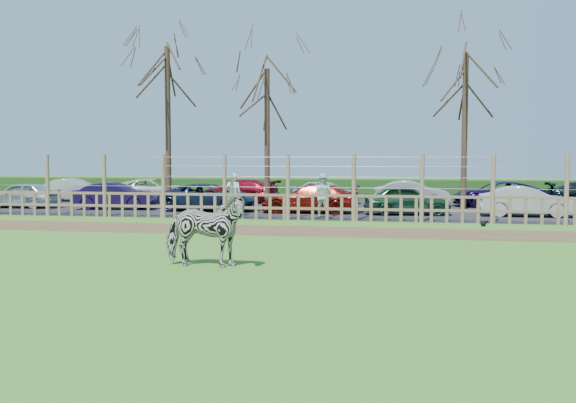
% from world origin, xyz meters
% --- Properties ---
extents(ground, '(120.00, 120.00, 0.00)m').
position_xyz_m(ground, '(0.00, 0.00, 0.00)').
color(ground, '#60A637').
rests_on(ground, ground).
extents(dirt_strip, '(34.00, 2.80, 0.01)m').
position_xyz_m(dirt_strip, '(0.00, 4.50, 0.01)').
color(dirt_strip, brown).
rests_on(dirt_strip, ground).
extents(asphalt, '(44.00, 13.00, 0.04)m').
position_xyz_m(asphalt, '(0.00, 14.50, 0.02)').
color(asphalt, '#232326').
rests_on(asphalt, ground).
extents(hedge, '(46.00, 2.00, 1.10)m').
position_xyz_m(hedge, '(0.00, 21.50, 0.55)').
color(hedge, '#1E4716').
rests_on(hedge, ground).
extents(fence, '(30.16, 0.16, 2.50)m').
position_xyz_m(fence, '(0.00, 8.00, 0.80)').
color(fence, brown).
rests_on(fence, ground).
extents(tree_left, '(4.80, 4.80, 7.88)m').
position_xyz_m(tree_left, '(-6.50, 12.50, 5.62)').
color(tree_left, '#3D2B1E').
rests_on(tree_left, ground).
extents(tree_mid, '(4.80, 4.80, 6.83)m').
position_xyz_m(tree_mid, '(-2.00, 13.50, 4.87)').
color(tree_mid, '#3D2B1E').
rests_on(tree_mid, ground).
extents(tree_right, '(4.80, 4.80, 7.35)m').
position_xyz_m(tree_right, '(7.00, 14.00, 5.24)').
color(tree_right, '#3D2B1E').
rests_on(tree_right, ground).
extents(zebra, '(1.93, 0.90, 1.62)m').
position_xyz_m(zebra, '(0.09, -2.62, 0.81)').
color(zebra, gray).
rests_on(zebra, ground).
extents(visitor_a, '(0.67, 0.48, 1.72)m').
position_xyz_m(visitor_a, '(-2.33, 8.65, 0.90)').
color(visitor_a, silver).
rests_on(visitor_a, asphalt).
extents(visitor_b, '(0.94, 0.79, 1.72)m').
position_xyz_m(visitor_b, '(1.21, 8.82, 0.90)').
color(visitor_b, silver).
rests_on(visitor_b, asphalt).
extents(crow, '(0.27, 0.20, 0.22)m').
position_xyz_m(crow, '(7.09, 7.00, 0.11)').
color(crow, black).
rests_on(crow, ground).
extents(car_0, '(3.55, 1.48, 1.20)m').
position_xyz_m(car_0, '(-13.22, 11.15, 0.64)').
color(car_0, '#ACBCB6').
rests_on(car_0, asphalt).
extents(car_1, '(3.76, 1.65, 1.20)m').
position_xyz_m(car_1, '(-8.53, 11.15, 0.64)').
color(car_1, '#1B0E3F').
rests_on(car_1, asphalt).
extents(car_2, '(4.43, 2.25, 1.20)m').
position_xyz_m(car_2, '(-4.07, 11.03, 0.64)').
color(car_2, '#192544').
rests_on(car_2, asphalt).
extents(car_3, '(4.14, 1.70, 1.20)m').
position_xyz_m(car_3, '(0.42, 10.91, 0.64)').
color(car_3, maroon).
rests_on(car_3, asphalt).
extents(car_4, '(3.67, 1.84, 1.20)m').
position_xyz_m(car_4, '(4.47, 10.69, 0.64)').
color(car_4, '#1D442D').
rests_on(car_4, asphalt).
extents(car_5, '(3.66, 1.32, 1.20)m').
position_xyz_m(car_5, '(9.16, 10.74, 0.64)').
color(car_5, silver).
rests_on(car_5, asphalt).
extents(car_7, '(3.70, 1.46, 1.20)m').
position_xyz_m(car_7, '(-13.01, 15.66, 0.64)').
color(car_7, beige).
rests_on(car_7, asphalt).
extents(car_8, '(4.39, 2.15, 1.20)m').
position_xyz_m(car_8, '(-8.90, 16.34, 0.64)').
color(car_8, silver).
rests_on(car_8, asphalt).
extents(car_9, '(4.32, 2.22, 1.20)m').
position_xyz_m(car_9, '(-4.09, 16.31, 0.64)').
color(car_9, maroon).
rests_on(car_9, asphalt).
extents(car_10, '(3.66, 1.82, 1.20)m').
position_xyz_m(car_10, '(0.40, 16.37, 0.64)').
color(car_10, silver).
rests_on(car_10, asphalt).
extents(car_11, '(3.65, 1.29, 1.20)m').
position_xyz_m(car_11, '(4.73, 15.85, 0.64)').
color(car_11, silver).
rests_on(car_11, asphalt).
extents(car_12, '(4.51, 2.45, 1.20)m').
position_xyz_m(car_12, '(8.75, 15.77, 0.64)').
color(car_12, '#1B0F45').
rests_on(car_12, asphalt).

